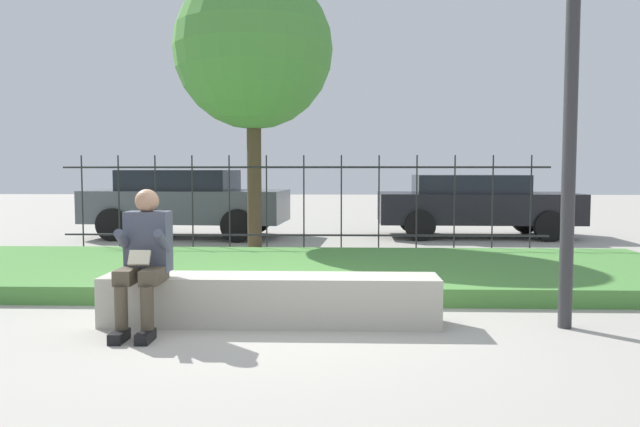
# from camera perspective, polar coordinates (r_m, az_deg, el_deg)

# --- Properties ---
(ground_plane) EXTENTS (60.00, 60.00, 0.00)m
(ground_plane) POSITION_cam_1_polar(r_m,az_deg,el_deg) (5.87, -4.21, -10.02)
(ground_plane) COLOR #A8A399
(stone_bench) EXTENTS (3.09, 0.49, 0.45)m
(stone_bench) POSITION_cam_1_polar(r_m,az_deg,el_deg) (5.83, -4.56, -8.10)
(stone_bench) COLOR #B7B2A3
(stone_bench) RESTS_ON ground_plane
(person_seated_reader) EXTENTS (0.42, 0.73, 1.25)m
(person_seated_reader) POSITION_cam_1_polar(r_m,az_deg,el_deg) (5.70, -15.73, -3.60)
(person_seated_reader) COLOR black
(person_seated_reader) RESTS_ON ground_plane
(grass_berm) EXTENTS (10.09, 3.43, 0.20)m
(grass_berm) POSITION_cam_1_polar(r_m,az_deg,el_deg) (8.20, -2.41, -5.27)
(grass_berm) COLOR #4C893D
(grass_berm) RESTS_ON ground_plane
(iron_fence) EXTENTS (8.09, 0.03, 1.66)m
(iron_fence) POSITION_cam_1_polar(r_m,az_deg,el_deg) (10.36, -1.48, 0.97)
(iron_fence) COLOR #232326
(iron_fence) RESTS_ON ground_plane
(car_parked_left) EXTENTS (4.23, 2.15, 1.42)m
(car_parked_left) POSITION_cam_1_polar(r_m,az_deg,el_deg) (13.46, -12.14, 1.13)
(car_parked_left) COLOR #4C5156
(car_parked_left) RESTS_ON ground_plane
(car_parked_right) EXTENTS (4.14, 1.95, 1.31)m
(car_parked_right) POSITION_cam_1_polar(r_m,az_deg,el_deg) (13.62, 13.95, 0.92)
(car_parked_right) COLOR black
(car_parked_right) RESTS_ON ground_plane
(street_lamp) EXTENTS (0.28, 0.28, 3.93)m
(street_lamp) POSITION_cam_1_polar(r_m,az_deg,el_deg) (6.04, 22.05, 13.19)
(street_lamp) COLOR #2D2D30
(street_lamp) RESTS_ON ground_plane
(tree_behind_fence) EXTENTS (2.79, 2.79, 4.93)m
(tree_behind_fence) POSITION_cam_1_polar(r_m,az_deg,el_deg) (11.38, -6.12, 14.61)
(tree_behind_fence) COLOR #4C3D28
(tree_behind_fence) RESTS_ON ground_plane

